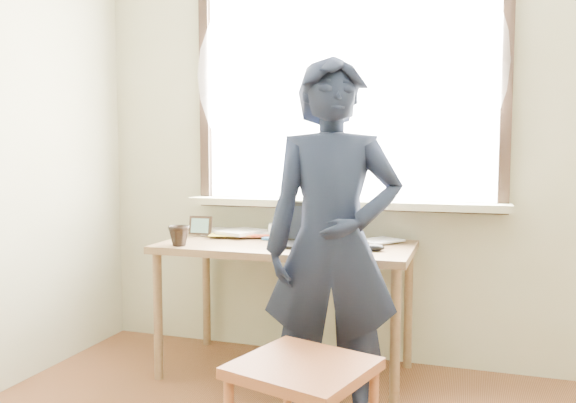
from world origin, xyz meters
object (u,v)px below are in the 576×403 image
(desk, at_px, (286,257))
(mug_white, at_px, (278,231))
(laptop, at_px, (308,236))
(person, at_px, (333,247))
(mug_dark, at_px, (179,236))
(work_chair, at_px, (303,382))

(desk, xyz_separation_m, mug_white, (-0.10, 0.14, 0.12))
(mug_white, bearing_deg, desk, -54.94)
(laptop, bearing_deg, desk, 166.07)
(mug_white, xyz_separation_m, person, (0.48, -0.67, 0.04))
(laptop, height_order, mug_dark, laptop)
(desk, relative_size, work_chair, 2.45)
(work_chair, xyz_separation_m, person, (-0.00, 0.46, 0.42))
(mug_white, bearing_deg, person, -54.35)
(work_chair, bearing_deg, laptop, 104.95)
(work_chair, height_order, person, person)
(mug_dark, bearing_deg, laptop, 18.79)
(desk, bearing_deg, mug_dark, -153.91)
(laptop, xyz_separation_m, work_chair, (0.26, -0.96, -0.39))
(desk, relative_size, laptop, 4.08)
(mug_dark, relative_size, person, 0.07)
(desk, height_order, mug_white, mug_white)
(mug_dark, bearing_deg, desk, 26.09)
(mug_white, height_order, mug_dark, mug_dark)
(mug_dark, relative_size, work_chair, 0.21)
(desk, distance_m, person, 0.68)
(desk, relative_size, mug_white, 11.99)
(desk, height_order, person, person)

